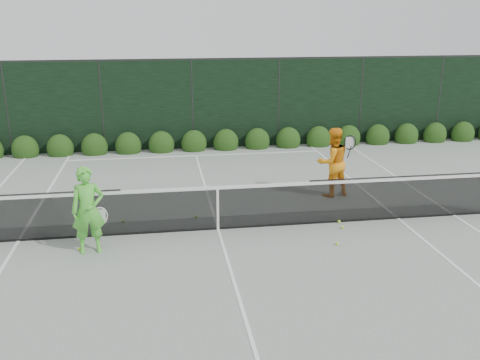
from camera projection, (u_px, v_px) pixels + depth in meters
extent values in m
plane|color=gray|center=(218.00, 229.00, 11.53)|extent=(80.00, 80.00, 0.00)
cube|color=black|center=(11.00, 218.00, 10.76)|extent=(4.40, 0.01, 1.02)
cube|color=black|center=(218.00, 208.00, 11.39)|extent=(4.00, 0.01, 0.96)
cube|color=black|center=(403.00, 197.00, 12.00)|extent=(4.40, 0.01, 1.02)
cube|color=white|center=(218.00, 188.00, 11.25)|extent=(12.80, 0.03, 0.07)
cube|color=black|center=(218.00, 228.00, 11.52)|extent=(12.80, 0.02, 0.04)
cube|color=white|center=(218.00, 209.00, 11.40)|extent=(0.05, 0.03, 0.91)
imported|color=#53CB3B|center=(88.00, 210.00, 10.20)|extent=(0.69, 0.51, 1.71)
torus|color=beige|center=(100.00, 216.00, 10.38)|extent=(0.30, 0.10, 0.30)
cylinder|color=black|center=(101.00, 228.00, 10.45)|extent=(0.10, 0.03, 0.30)
imported|color=orange|center=(333.00, 162.00, 13.45)|extent=(0.98, 0.84, 1.76)
torus|color=black|center=(350.00, 143.00, 13.15)|extent=(0.30, 0.07, 0.30)
cylinder|color=black|center=(349.00, 152.00, 13.22)|extent=(0.10, 0.03, 0.30)
cube|color=white|center=(454.00, 215.00, 12.33)|extent=(0.06, 23.77, 0.01)
cube|color=white|center=(18.00, 241.00, 10.92)|extent=(0.06, 23.77, 0.01)
cube|color=white|center=(398.00, 218.00, 12.13)|extent=(0.06, 23.77, 0.01)
cube|color=white|center=(186.00, 124.00, 22.75)|extent=(11.03, 0.06, 0.01)
cube|color=white|center=(196.00, 156.00, 17.57)|extent=(8.23, 0.06, 0.01)
cube|color=white|center=(218.00, 229.00, 11.53)|extent=(0.06, 12.80, 0.01)
cube|color=black|center=(192.00, 105.00, 18.17)|extent=(32.00, 0.06, 3.00)
cube|color=#262826|center=(191.00, 59.00, 17.72)|extent=(32.00, 0.06, 0.06)
cylinder|color=#262826|center=(7.00, 110.00, 17.29)|extent=(0.08, 0.08, 3.00)
cylinder|color=#262826|center=(102.00, 107.00, 17.73)|extent=(0.08, 0.08, 3.00)
cylinder|color=#262826|center=(192.00, 105.00, 18.17)|extent=(0.08, 0.08, 3.00)
cylinder|color=#262826|center=(278.00, 103.00, 18.61)|extent=(0.08, 0.08, 3.00)
cylinder|color=#262826|center=(360.00, 101.00, 19.05)|extent=(0.08, 0.08, 3.00)
cylinder|color=#262826|center=(439.00, 99.00, 19.49)|extent=(0.08, 0.08, 3.00)
ellipsoid|color=#16350E|center=(25.00, 150.00, 17.40)|extent=(0.86, 0.65, 0.94)
ellipsoid|color=#16350E|center=(60.00, 148.00, 17.57)|extent=(0.86, 0.65, 0.94)
ellipsoid|color=#16350E|center=(95.00, 147.00, 17.73)|extent=(0.86, 0.65, 0.94)
ellipsoid|color=#16350E|center=(128.00, 146.00, 17.89)|extent=(0.86, 0.65, 0.94)
ellipsoid|color=#16350E|center=(161.00, 145.00, 18.05)|extent=(0.86, 0.65, 0.94)
ellipsoid|color=#16350E|center=(194.00, 144.00, 18.21)|extent=(0.86, 0.65, 0.94)
ellipsoid|color=#16350E|center=(226.00, 143.00, 18.37)|extent=(0.86, 0.65, 0.94)
ellipsoid|color=#16350E|center=(257.00, 141.00, 18.53)|extent=(0.86, 0.65, 0.94)
ellipsoid|color=#16350E|center=(288.00, 140.00, 18.70)|extent=(0.86, 0.65, 0.94)
ellipsoid|color=#16350E|center=(319.00, 139.00, 18.86)|extent=(0.86, 0.65, 0.94)
ellipsoid|color=#16350E|center=(348.00, 138.00, 19.02)|extent=(0.86, 0.65, 0.94)
ellipsoid|color=#16350E|center=(378.00, 137.00, 19.18)|extent=(0.86, 0.65, 0.94)
ellipsoid|color=#16350E|center=(406.00, 136.00, 19.34)|extent=(0.86, 0.65, 0.94)
ellipsoid|color=#16350E|center=(435.00, 135.00, 19.50)|extent=(0.86, 0.65, 0.94)
ellipsoid|color=#16350E|center=(463.00, 134.00, 19.66)|extent=(0.86, 0.65, 0.94)
sphere|color=#C1EC34|center=(342.00, 227.00, 11.56)|extent=(0.07, 0.07, 0.07)
sphere|color=#C1EC34|center=(123.00, 221.00, 11.90)|extent=(0.07, 0.07, 0.07)
sphere|color=#C1EC34|center=(337.00, 243.00, 10.74)|extent=(0.07, 0.07, 0.07)
sphere|color=#C1EC34|center=(339.00, 222.00, 11.87)|extent=(0.07, 0.07, 0.07)
sphere|color=#C1EC34|center=(98.00, 219.00, 12.01)|extent=(0.07, 0.07, 0.07)
sphere|color=#C1EC34|center=(196.00, 217.00, 12.16)|extent=(0.07, 0.07, 0.07)
sphere|color=#C1EC34|center=(80.00, 249.00, 10.48)|extent=(0.07, 0.07, 0.07)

